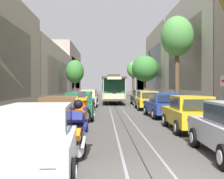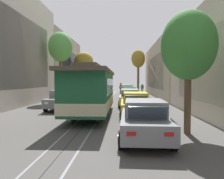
{
  "view_description": "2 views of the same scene",
  "coord_description": "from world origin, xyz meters",
  "px_view_note": "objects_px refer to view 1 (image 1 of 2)",
  "views": [
    {
      "loc": [
        -1.04,
        -5.81,
        2.04
      ],
      "look_at": [
        0.01,
        33.91,
        1.53
      ],
      "focal_mm": 47.43,
      "sensor_mm": 36.0,
      "label": 1
    },
    {
      "loc": [
        -1.99,
        42.45,
        2.35
      ],
      "look_at": [
        -0.7,
        15.73,
        1.22
      ],
      "focal_mm": 34.61,
      "sensor_mm": 36.0,
      "label": 2
    }
  ],
  "objects_px": {
    "street_tree_kerb_right_mid": "(145,69)",
    "street_tree_kerb_left_second": "(75,72)",
    "parked_car_yellow_fourth_right": "(148,100)",
    "parked_car_grey_fifth_right": "(141,97)",
    "parked_car_brown_second_left": "(60,115)",
    "parked_car_yellow_sixth_left": "(89,96)",
    "parked_car_teal_fourth_left": "(82,101)",
    "street_tree_kerb_right_second": "(177,37)",
    "cable_car_trolley": "(113,89)",
    "parked_car_green_mid_left": "(78,106)",
    "parked_car_yellow_second_right": "(190,113)",
    "parked_car_blue_mid_right": "(163,105)",
    "motorcycle_with_rider": "(80,123)",
    "parked_car_grey_far_left": "(91,95)",
    "parked_car_white_near_left": "(37,138)",
    "street_tree_kerb_right_fourth": "(133,70)",
    "parked_car_beige_fifth_left": "(88,98)"
  },
  "relations": [
    {
      "from": "street_tree_kerb_right_second",
      "to": "cable_car_trolley",
      "type": "height_order",
      "value": "street_tree_kerb_right_second"
    },
    {
      "from": "parked_car_grey_far_left",
      "to": "street_tree_kerb_left_second",
      "type": "distance_m",
      "value": 3.81
    },
    {
      "from": "parked_car_white_near_left",
      "to": "parked_car_green_mid_left",
      "type": "xyz_separation_m",
      "value": [
        -0.03,
        11.15,
        0.0
      ]
    },
    {
      "from": "parked_car_brown_second_left",
      "to": "motorcycle_with_rider",
      "type": "bearing_deg",
      "value": -74.54
    },
    {
      "from": "parked_car_beige_fifth_left",
      "to": "cable_car_trolley",
      "type": "bearing_deg",
      "value": 64.63
    },
    {
      "from": "parked_car_brown_second_left",
      "to": "parked_car_green_mid_left",
      "type": "height_order",
      "value": "same"
    },
    {
      "from": "parked_car_blue_mid_right",
      "to": "motorcycle_with_rider",
      "type": "xyz_separation_m",
      "value": [
        -4.51,
        -10.7,
        0.18
      ]
    },
    {
      "from": "street_tree_kerb_right_fourth",
      "to": "parked_car_white_near_left",
      "type": "bearing_deg",
      "value": -98.32
    },
    {
      "from": "parked_car_grey_fifth_right",
      "to": "parked_car_yellow_sixth_left",
      "type": "bearing_deg",
      "value": 151.01
    },
    {
      "from": "street_tree_kerb_right_mid",
      "to": "street_tree_kerb_left_second",
      "type": "bearing_deg",
      "value": -168.48
    },
    {
      "from": "parked_car_beige_fifth_left",
      "to": "parked_car_blue_mid_right",
      "type": "distance_m",
      "value": 11.29
    },
    {
      "from": "parked_car_brown_second_left",
      "to": "cable_car_trolley",
      "type": "distance_m",
      "value": 22.2
    },
    {
      "from": "street_tree_kerb_right_fourth",
      "to": "cable_car_trolley",
      "type": "xyz_separation_m",
      "value": [
        -4.43,
        -20.94,
        -3.25
      ]
    },
    {
      "from": "motorcycle_with_rider",
      "to": "parked_car_green_mid_left",
      "type": "bearing_deg",
      "value": 95.43
    },
    {
      "from": "parked_car_yellow_second_right",
      "to": "parked_car_blue_mid_right",
      "type": "distance_m",
      "value": 5.74
    },
    {
      "from": "parked_car_teal_fourth_left",
      "to": "parked_car_grey_far_left",
      "type": "distance_m",
      "value": 16.46
    },
    {
      "from": "parked_car_grey_far_left",
      "to": "cable_car_trolley",
      "type": "bearing_deg",
      "value": -61.46
    },
    {
      "from": "parked_car_green_mid_left",
      "to": "street_tree_kerb_left_second",
      "type": "bearing_deg",
      "value": 96.13
    },
    {
      "from": "parked_car_yellow_second_right",
      "to": "motorcycle_with_rider",
      "type": "xyz_separation_m",
      "value": [
        -4.59,
        -4.96,
        0.18
      ]
    },
    {
      "from": "street_tree_kerb_right_second",
      "to": "parked_car_brown_second_left",
      "type": "bearing_deg",
      "value": -123.68
    },
    {
      "from": "street_tree_kerb_right_mid",
      "to": "parked_car_green_mid_left",
      "type": "bearing_deg",
      "value": -107.92
    },
    {
      "from": "parked_car_green_mid_left",
      "to": "parked_car_blue_mid_right",
      "type": "relative_size",
      "value": 1.0
    },
    {
      "from": "parked_car_yellow_second_right",
      "to": "motorcycle_with_rider",
      "type": "relative_size",
      "value": 2.34
    },
    {
      "from": "parked_car_green_mid_left",
      "to": "parked_car_yellow_second_right",
      "type": "distance_m",
      "value": 7.42
    },
    {
      "from": "parked_car_green_mid_left",
      "to": "parked_car_yellow_second_right",
      "type": "xyz_separation_m",
      "value": [
        5.53,
        -4.95,
        0.0
      ]
    },
    {
      "from": "street_tree_kerb_right_fourth",
      "to": "motorcycle_with_rider",
      "type": "distance_m",
      "value": 47.67
    },
    {
      "from": "street_tree_kerb_right_fourth",
      "to": "parked_car_yellow_sixth_left",
      "type": "bearing_deg",
      "value": -108.96
    },
    {
      "from": "parked_car_brown_second_left",
      "to": "street_tree_kerb_right_mid",
      "type": "height_order",
      "value": "street_tree_kerb_right_mid"
    },
    {
      "from": "parked_car_grey_far_left",
      "to": "street_tree_kerb_left_second",
      "type": "xyz_separation_m",
      "value": [
        -2.0,
        -1.08,
        3.05
      ]
    },
    {
      "from": "parked_car_green_mid_left",
      "to": "street_tree_kerb_right_fourth",
      "type": "relative_size",
      "value": 0.67
    },
    {
      "from": "parked_car_grey_far_left",
      "to": "parked_car_yellow_fourth_right",
      "type": "height_order",
      "value": "same"
    },
    {
      "from": "parked_car_yellow_sixth_left",
      "to": "parked_car_teal_fourth_left",
      "type": "bearing_deg",
      "value": -89.9
    },
    {
      "from": "parked_car_white_near_left",
      "to": "parked_car_yellow_second_right",
      "type": "height_order",
      "value": "same"
    },
    {
      "from": "parked_car_blue_mid_right",
      "to": "motorcycle_with_rider",
      "type": "relative_size",
      "value": 2.35
    },
    {
      "from": "parked_car_teal_fourth_left",
      "to": "parked_car_yellow_sixth_left",
      "type": "distance_m",
      "value": 11.04
    },
    {
      "from": "motorcycle_with_rider",
      "to": "parked_car_yellow_second_right",
      "type": "bearing_deg",
      "value": 47.25
    },
    {
      "from": "parked_car_yellow_fourth_right",
      "to": "parked_car_yellow_second_right",
      "type": "bearing_deg",
      "value": -89.13
    },
    {
      "from": "parked_car_white_near_left",
      "to": "parked_car_yellow_second_right",
      "type": "distance_m",
      "value": 8.28
    },
    {
      "from": "parked_car_yellow_fourth_right",
      "to": "parked_car_grey_fifth_right",
      "type": "height_order",
      "value": "same"
    },
    {
      "from": "cable_car_trolley",
      "to": "parked_car_grey_far_left",
      "type": "bearing_deg",
      "value": 118.54
    },
    {
      "from": "parked_car_grey_far_left",
      "to": "parked_car_blue_mid_right",
      "type": "xyz_separation_m",
      "value": [
        5.65,
        -20.73,
        0.0
      ]
    },
    {
      "from": "parked_car_brown_second_left",
      "to": "street_tree_kerb_right_second",
      "type": "xyz_separation_m",
      "value": [
        7.85,
        11.77,
        5.22
      ]
    },
    {
      "from": "parked_car_yellow_sixth_left",
      "to": "motorcycle_with_rider",
      "type": "height_order",
      "value": "motorcycle_with_rider"
    },
    {
      "from": "parked_car_blue_mid_right",
      "to": "cable_car_trolley",
      "type": "height_order",
      "value": "cable_car_trolley"
    },
    {
      "from": "street_tree_kerb_right_fourth",
      "to": "parked_car_beige_fifth_left",
      "type": "bearing_deg",
      "value": -104.93
    },
    {
      "from": "parked_car_blue_mid_right",
      "to": "street_tree_kerb_right_mid",
      "type": "relative_size",
      "value": 0.71
    },
    {
      "from": "parked_car_white_near_left",
      "to": "cable_car_trolley",
      "type": "bearing_deg",
      "value": 84.51
    },
    {
      "from": "parked_car_green_mid_left",
      "to": "street_tree_kerb_right_second",
      "type": "distance_m",
      "value": 11.04
    },
    {
      "from": "cable_car_trolley",
      "to": "parked_car_yellow_fourth_right",
      "type": "bearing_deg",
      "value": -73.92
    },
    {
      "from": "parked_car_green_mid_left",
      "to": "street_tree_kerb_right_mid",
      "type": "xyz_separation_m",
      "value": [
        7.23,
        22.36,
        3.58
      ]
    }
  ]
}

